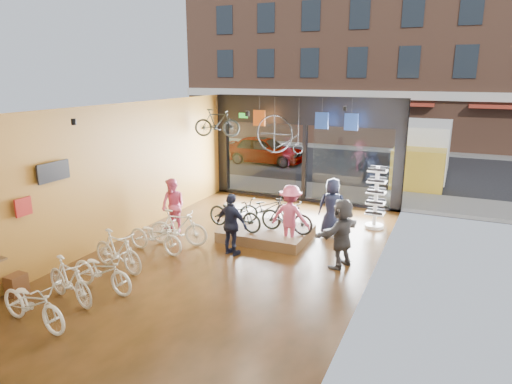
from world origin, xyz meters
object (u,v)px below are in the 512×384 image
Objects in this scene: penny_farthing at (282,136)px; hung_bike at (217,123)px; floor_bike_3 at (118,251)px; display_bike_left at (235,213)px; display_bike_right at (267,208)px; sunglasses_rack at (376,198)px; street_car at (264,150)px; floor_bike_2 at (102,271)px; box_truck at (422,154)px; customer_2 at (232,225)px; display_bike_mid at (287,216)px; floor_bike_1 at (70,280)px; customer_1 at (173,206)px; floor_bike_4 at (155,236)px; floor_bike_5 at (178,228)px; floor_bike_0 at (33,303)px; customer_5 at (342,233)px; customer_3 at (290,216)px; customer_4 at (332,207)px.

penny_farthing is 1.04× the size of hung_bike.
floor_bike_3 is 0.93× the size of display_bike_left.
sunglasses_rack is (2.88, 1.65, 0.23)m from display_bike_right.
street_car reaches higher than floor_bike_2.
box_truck is 3.79× the size of customer_2.
floor_bike_2 is 5.07m from display_bike_mid.
street_car is 15.54m from floor_bike_1.
floor_bike_2 is 1.05× the size of customer_1.
floor_bike_4 is 1.03× the size of floor_bike_5.
floor_bike_4 is at bearing 109.78° from display_bike_right.
customer_2 is (1.66, 2.93, 0.37)m from floor_bike_2.
floor_bike_5 is (-5.42, -10.75, -0.72)m from box_truck.
display_bike_mid is at bearing -159.65° from display_bike_right.
sunglasses_rack is at bearing -95.99° from box_truck.
customer_2 is (1.66, -0.02, 0.32)m from floor_bike_5.
display_bike_right is (1.79, 4.95, 0.28)m from floor_bike_2.
floor_bike_3 is at bearing -128.37° from sunglasses_rack.
box_truck is at bearing 71.08° from customer_1.
box_truck is 3.49× the size of floor_bike_0.
display_bike_right is 3.09m from customer_5.
customer_2 is 2.79m from customer_5.
hung_bike is (-3.72, 2.78, 2.07)m from customer_3.
sunglasses_rack reaches higher than floor_bike_4.
floor_bike_3 is at bearing -171.49° from street_car.
customer_5 is (4.66, 4.03, 0.38)m from floor_bike_1.
display_bike_mid reaches higher than floor_bike_3.
display_bike_left is at bearing -54.43° from customer_2.
display_bike_left is 1.04× the size of customer_5.
customer_1 is at bearing 106.13° from display_bike_left.
penny_farthing is at bearing 166.12° from sunglasses_rack.
box_truck is 12.79m from floor_bike_4.
sunglasses_rack is at bearing -142.95° from customer_4.
sunglasses_rack is (4.92, 4.34, 0.51)m from floor_bike_4.
floor_bike_0 is at bearing -163.88° from floor_bike_3.
sunglasses_rack is at bearing -29.93° from floor_bike_2.
floor_bike_3 is at bearing 38.97° from customer_4.
penny_farthing reaches higher than customer_4.
floor_bike_5 is 1.62m from display_bike_left.
floor_bike_2 is 3.39m from customer_2.
display_bike_right is 0.96× the size of customer_5.
sunglasses_rack is (3.45, 2.61, 0.19)m from display_bike_left.
floor_bike_2 is 5.27m from display_bike_right.
display_bike_right is at bearing -112.51° from box_truck.
hung_bike is (-0.64, 4.64, 2.47)m from floor_bike_4.
floor_bike_3 is at bearing 168.25° from hung_bike.
hung_bike reaches higher than customer_4.
box_truck is 3.73× the size of floor_bike_5.
display_bike_mid is (2.91, 2.05, 0.32)m from floor_bike_4.
street_car is 2.56× the size of penny_farthing.
penny_farthing is at bearing -20.88° from display_bike_right.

